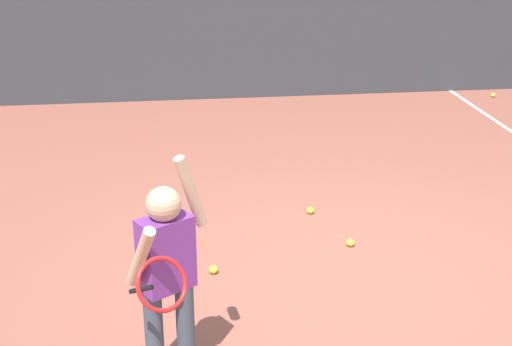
# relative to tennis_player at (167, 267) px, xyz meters

# --- Properties ---
(ground_plane) EXTENTS (20.00, 20.00, 0.00)m
(ground_plane) POSITION_rel_tennis_player_xyz_m (1.29, 0.92, -0.73)
(ground_plane) COLOR brown
(tennis_player) EXTENTS (0.50, 0.83, 1.35)m
(tennis_player) POSITION_rel_tennis_player_xyz_m (0.00, 0.00, 0.00)
(tennis_player) COLOR #3F4C59
(tennis_player) RESTS_ON ground
(tennis_ball_3) EXTENTS (0.07, 0.07, 0.07)m
(tennis_ball_3) POSITION_rel_tennis_player_xyz_m (0.34, 1.18, -0.69)
(tennis_ball_3) COLOR #CCE033
(tennis_ball_3) RESTS_ON ground
(tennis_ball_4) EXTENTS (0.07, 0.07, 0.07)m
(tennis_ball_4) POSITION_rel_tennis_player_xyz_m (1.28, 2.16, -0.69)
(tennis_ball_4) COLOR #CCE033
(tennis_ball_4) RESTS_ON ground
(tennis_ball_5) EXTENTS (0.07, 0.07, 0.07)m
(tennis_ball_5) POSITION_rel_tennis_player_xyz_m (1.48, 1.49, -0.69)
(tennis_ball_5) COLOR #CCE033
(tennis_ball_5) RESTS_ON ground
(tennis_ball_7) EXTENTS (0.07, 0.07, 0.07)m
(tennis_ball_7) POSITION_rel_tennis_player_xyz_m (4.66, 5.76, -0.69)
(tennis_ball_7) COLOR #CCE033
(tennis_ball_7) RESTS_ON ground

